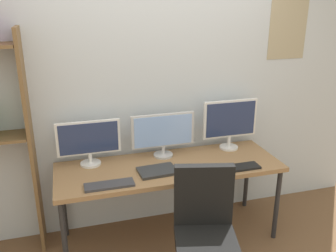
# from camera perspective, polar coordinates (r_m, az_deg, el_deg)

# --- Properties ---
(wall_back) EXTENTS (4.37, 0.11, 2.60)m
(wall_back) POSITION_cam_1_polar(r_m,az_deg,el_deg) (3.41, -1.71, 5.33)
(wall_back) COLOR silver
(wall_back) RESTS_ON ground_plane
(desk) EXTENTS (1.97, 0.68, 0.74)m
(desk) POSITION_cam_1_polar(r_m,az_deg,el_deg) (3.24, 0.25, -7.03)
(desk) COLOR #936D47
(desk) RESTS_ON ground_plane
(office_chair) EXTENTS (0.53, 0.54, 0.99)m
(office_chair) POSITION_cam_1_polar(r_m,az_deg,el_deg) (2.85, 5.74, -18.07)
(office_chair) COLOR #2D2D33
(office_chair) RESTS_ON ground_plane
(monitor_left) EXTENTS (0.55, 0.18, 0.40)m
(monitor_left) POSITION_cam_1_polar(r_m,az_deg,el_deg) (3.22, -12.32, -2.27)
(monitor_left) COLOR silver
(monitor_left) RESTS_ON desk
(monitor_center) EXTENTS (0.59, 0.18, 0.41)m
(monitor_center) POSITION_cam_1_polar(r_m,az_deg,el_deg) (3.32, -0.78, -1.09)
(monitor_center) COLOR silver
(monitor_center) RESTS_ON desk
(monitor_right) EXTENTS (0.54, 0.18, 0.49)m
(monitor_right) POSITION_cam_1_polar(r_m,az_deg,el_deg) (3.53, 9.72, 0.69)
(monitor_right) COLOR silver
(monitor_right) RESTS_ON desk
(keyboard_left) EXTENTS (0.39, 0.13, 0.02)m
(keyboard_left) POSITION_cam_1_polar(r_m,az_deg,el_deg) (2.91, -9.19, -9.12)
(keyboard_left) COLOR #38383D
(keyboard_left) RESTS_ON desk
(keyboard_right) EXTENTS (0.36, 0.13, 0.02)m
(keyboard_right) POSITION_cam_1_polar(r_m,az_deg,el_deg) (3.22, 11.11, -6.39)
(keyboard_right) COLOR black
(keyboard_right) RESTS_ON desk
(computer_mouse) EXTENTS (0.06, 0.10, 0.03)m
(computer_mouse) POSITION_cam_1_polar(r_m,az_deg,el_deg) (3.11, 7.22, -6.97)
(computer_mouse) COLOR black
(computer_mouse) RESTS_ON desk
(laptop_closed) EXTENTS (0.33, 0.24, 0.02)m
(laptop_closed) POSITION_cam_1_polar(r_m,az_deg,el_deg) (3.09, -1.67, -7.05)
(laptop_closed) COLOR #2D2D2D
(laptop_closed) RESTS_ON desk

